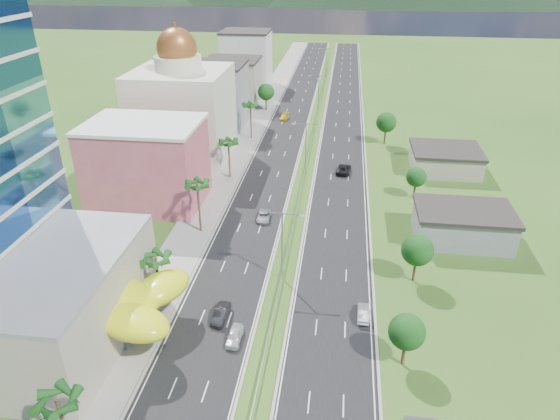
% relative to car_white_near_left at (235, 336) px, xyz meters
% --- Properties ---
extents(ground, '(500.00, 500.00, 0.00)m').
position_rel_car_white_near_left_xyz_m(ground, '(4.15, 3.70, -0.74)').
color(ground, '#2D5119').
rests_on(ground, ground).
extents(road_left, '(11.00, 260.00, 0.04)m').
position_rel_car_white_near_left_xyz_m(road_left, '(-3.35, 93.70, -0.72)').
color(road_left, black).
rests_on(road_left, ground).
extents(road_right, '(11.00, 260.00, 0.04)m').
position_rel_car_white_near_left_xyz_m(road_right, '(11.65, 93.70, -0.72)').
color(road_right, black).
rests_on(road_right, ground).
extents(sidewalk_left, '(7.00, 260.00, 0.12)m').
position_rel_car_white_near_left_xyz_m(sidewalk_left, '(-12.85, 93.70, -0.68)').
color(sidewalk_left, gray).
rests_on(sidewalk_left, ground).
extents(median_guardrail, '(0.10, 216.06, 0.76)m').
position_rel_car_white_near_left_xyz_m(median_guardrail, '(4.15, 75.69, -0.12)').
color(median_guardrail, gray).
rests_on(median_guardrail, ground).
extents(streetlight_median_b, '(6.04, 0.25, 11.00)m').
position_rel_car_white_near_left_xyz_m(streetlight_median_b, '(4.15, 13.70, 6.01)').
color(streetlight_median_b, gray).
rests_on(streetlight_median_b, ground).
extents(streetlight_median_c, '(6.04, 0.25, 11.00)m').
position_rel_car_white_near_left_xyz_m(streetlight_median_c, '(4.15, 53.70, 6.01)').
color(streetlight_median_c, gray).
rests_on(streetlight_median_c, ground).
extents(streetlight_median_d, '(6.04, 0.25, 11.00)m').
position_rel_car_white_near_left_xyz_m(streetlight_median_d, '(4.15, 98.70, 6.01)').
color(streetlight_median_d, gray).
rests_on(streetlight_median_d, ground).
extents(streetlight_median_e, '(6.04, 0.25, 11.00)m').
position_rel_car_white_near_left_xyz_m(streetlight_median_e, '(4.15, 143.70, 6.01)').
color(streetlight_median_e, gray).
rests_on(streetlight_median_e, ground).
extents(mall_podium, '(30.00, 24.00, 11.00)m').
position_rel_car_white_near_left_xyz_m(mall_podium, '(-27.85, -2.30, 4.76)').
color(mall_podium, '#9D9481').
rests_on(mall_podium, ground).
extents(lime_canopy, '(18.00, 15.00, 7.40)m').
position_rel_car_white_near_left_xyz_m(lime_canopy, '(-15.85, -0.30, 4.25)').
color(lime_canopy, yellow).
rests_on(lime_canopy, ground).
extents(pink_shophouse, '(20.00, 15.00, 15.00)m').
position_rel_car_white_near_left_xyz_m(pink_shophouse, '(-23.85, 35.70, 6.76)').
color(pink_shophouse, '#B44957').
rests_on(pink_shophouse, ground).
extents(domed_building, '(20.00, 20.00, 28.70)m').
position_rel_car_white_near_left_xyz_m(domed_building, '(-23.85, 58.70, 10.61)').
color(domed_building, beige).
rests_on(domed_building, ground).
extents(midrise_grey, '(16.00, 15.00, 16.00)m').
position_rel_car_white_near_left_xyz_m(midrise_grey, '(-22.85, 83.70, 7.26)').
color(midrise_grey, gray).
rests_on(midrise_grey, ground).
extents(midrise_beige, '(16.00, 15.00, 13.00)m').
position_rel_car_white_near_left_xyz_m(midrise_beige, '(-22.85, 105.70, 5.76)').
color(midrise_beige, '#9D9481').
rests_on(midrise_beige, ground).
extents(midrise_white, '(16.00, 15.00, 18.00)m').
position_rel_car_white_near_left_xyz_m(midrise_white, '(-22.85, 128.70, 8.26)').
color(midrise_white, silver).
rests_on(midrise_white, ground).
extents(shed_near, '(15.00, 10.00, 5.00)m').
position_rel_car_white_near_left_xyz_m(shed_near, '(32.15, 28.70, 1.76)').
color(shed_near, gray).
rests_on(shed_near, ground).
extents(shed_far, '(14.00, 12.00, 4.40)m').
position_rel_car_white_near_left_xyz_m(shed_far, '(34.15, 58.70, 1.46)').
color(shed_far, '#9D9481').
rests_on(shed_far, ground).
extents(palm_tree_a, '(3.60, 3.60, 9.10)m').
position_rel_car_white_near_left_xyz_m(palm_tree_a, '(-11.35, -18.30, 7.28)').
color(palm_tree_a, '#47301C').
rests_on(palm_tree_a, ground).
extents(palm_tree_b, '(3.60, 3.60, 8.10)m').
position_rel_car_white_near_left_xyz_m(palm_tree_b, '(-11.35, 5.70, 6.32)').
color(palm_tree_b, '#47301C').
rests_on(palm_tree_b, ground).
extents(palm_tree_c, '(3.60, 3.60, 9.60)m').
position_rel_car_white_near_left_xyz_m(palm_tree_c, '(-11.35, 25.70, 7.76)').
color(palm_tree_c, '#47301C').
rests_on(palm_tree_c, ground).
extents(palm_tree_d, '(3.60, 3.60, 8.60)m').
position_rel_car_white_near_left_xyz_m(palm_tree_d, '(-11.35, 48.70, 6.80)').
color(palm_tree_d, '#47301C').
rests_on(palm_tree_d, ground).
extents(palm_tree_e, '(3.60, 3.60, 9.40)m').
position_rel_car_white_near_left_xyz_m(palm_tree_e, '(-11.35, 73.70, 7.57)').
color(palm_tree_e, '#47301C').
rests_on(palm_tree_e, ground).
extents(leafy_tree_lfar, '(4.90, 4.90, 8.05)m').
position_rel_car_white_near_left_xyz_m(leafy_tree_lfar, '(-11.35, 98.70, 4.84)').
color(leafy_tree_lfar, '#47301C').
rests_on(leafy_tree_lfar, ground).
extents(leafy_tree_ra, '(4.20, 4.20, 6.90)m').
position_rel_car_white_near_left_xyz_m(leafy_tree_ra, '(20.15, -1.30, 4.03)').
color(leafy_tree_ra, '#47301C').
rests_on(leafy_tree_ra, ground).
extents(leafy_tree_rb, '(4.55, 4.55, 7.47)m').
position_rel_car_white_near_left_xyz_m(leafy_tree_rb, '(23.15, 15.70, 4.44)').
color(leafy_tree_rb, '#47301C').
rests_on(leafy_tree_rb, ground).
extents(leafy_tree_rc, '(3.85, 3.85, 6.33)m').
position_rel_car_white_near_left_xyz_m(leafy_tree_rc, '(26.15, 43.70, 3.63)').
color(leafy_tree_rc, '#47301C').
rests_on(leafy_tree_rc, ground).
extents(leafy_tree_rd, '(4.90, 4.90, 8.05)m').
position_rel_car_white_near_left_xyz_m(leafy_tree_rd, '(22.15, 73.70, 4.84)').
color(leafy_tree_rd, '#47301C').
rests_on(leafy_tree_rd, ground).
extents(mountain_ridge, '(860.00, 140.00, 90.00)m').
position_rel_car_white_near_left_xyz_m(mountain_ridge, '(64.15, 453.70, -0.74)').
color(mountain_ridge, black).
rests_on(mountain_ridge, ground).
extents(car_white_near_left, '(1.77, 4.16, 1.40)m').
position_rel_car_white_near_left_xyz_m(car_white_near_left, '(0.00, 0.00, 0.00)').
color(car_white_near_left, silver).
rests_on(car_white_near_left, road_left).
extents(car_dark_left, '(1.86, 4.68, 1.51)m').
position_rel_car_white_near_left_xyz_m(car_dark_left, '(-2.63, 3.83, 0.06)').
color(car_dark_left, black).
rests_on(car_dark_left, road_left).
extents(car_silver_mid_left, '(2.31, 4.81, 1.32)m').
position_rel_car_white_near_left_xyz_m(car_silver_mid_left, '(-1.34, 31.17, -0.04)').
color(car_silver_mid_left, '#9FA2A6').
rests_on(car_silver_mid_left, road_left).
extents(car_yellow_far_left, '(2.42, 5.10, 1.44)m').
position_rel_car_white_near_left_xyz_m(car_yellow_far_left, '(-4.86, 90.62, 0.02)').
color(car_yellow_far_left, gold).
rests_on(car_yellow_far_left, road_left).
extents(car_silver_right, '(1.59, 4.29, 1.40)m').
position_rel_car_white_near_left_xyz_m(car_silver_right, '(15.77, 6.45, -0.00)').
color(car_silver_right, '#A1A3A9').
rests_on(car_silver_right, road_right).
extents(car_dark_far_right, '(3.41, 6.10, 1.61)m').
position_rel_car_white_near_left_xyz_m(car_dark_far_right, '(12.47, 54.39, 0.10)').
color(car_dark_far_right, black).
rests_on(car_dark_far_right, road_right).
extents(motorcycle, '(0.83, 2.08, 1.30)m').
position_rel_car_white_near_left_xyz_m(motorcycle, '(-8.15, -3.08, -0.05)').
color(motorcycle, black).
rests_on(motorcycle, road_left).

